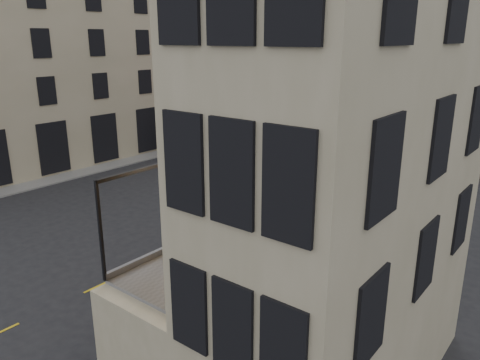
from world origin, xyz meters
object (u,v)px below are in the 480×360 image
Objects in this scene: cafe_table_near at (198,243)px; traffic_light_far at (250,121)px; street_lamp_b at (352,123)px; cafe_chair_c at (287,224)px; bus_near at (260,236)px; pedestrian_a at (232,132)px; pedestrian_c at (359,136)px; traffic_light_near at (273,178)px; cyclist at (293,180)px; cafe_chair_d at (314,213)px; bicycle at (309,178)px; cafe_table_mid at (250,214)px; car_c at (192,145)px; pedestrian_e at (212,144)px; cafe_table_far at (280,201)px; pedestrian_b at (343,134)px; cafe_chair_a at (215,270)px; car_a at (267,154)px; cafe_chair_b at (258,241)px; car_b at (320,155)px; street_lamp_a at (169,133)px.

traffic_light_far is at bearing 124.73° from cafe_table_near.
street_lamp_b is at bearing 108.33° from cafe_table_near.
bus_near is at bearing 136.99° from cafe_chair_c.
pedestrian_c is at bearing 23.47° from pedestrian_a.
cafe_table_near is (7.04, -14.35, 2.63)m from traffic_light_near.
cafe_chair_d is at bearing -146.29° from cyclist.
cyclist is at bearing 175.43° from bicycle.
street_lamp_b is at bearing 109.47° from cafe_table_mid.
bus_near is 14.76× the size of cafe_table_near.
cafe_table_near reaches higher than car_c.
pedestrian_e is (-0.22, -6.00, -1.54)m from traffic_light_far.
cafe_table_far reaches higher than cafe_table_near.
pedestrian_e is at bearing -169.27° from pedestrian_b.
cafe_chair_a is at bearing -62.74° from bus_near.
bus_near is at bearing 121.19° from cafe_table_mid.
car_a is 2.68× the size of cyclist.
cafe_chair_b is (1.30, -1.30, -0.22)m from cafe_table_mid.
car_c is 6.24× the size of cafe_chair_b.
pedestrian_e is 30.76m from cafe_chair_c.
bicycle is at bearing -34.69° from traffic_light_far.
bus_near reaches higher than car_b.
cafe_table_near reaches higher than pedestrian_e.
car_a is (6.08, -5.47, -1.64)m from traffic_light_far.
bicycle is 1.79× the size of cafe_chair_d.
cyclist is 19.45m from pedestrian_b.
cyclist is at bearing -4.71° from street_lamp_a.
pedestrian_e is (-12.75, 5.19, 0.02)m from cyclist.
car_b is 31.42m from cafe_chair_a.
cyclist is 17.36m from cafe_table_far.
pedestrian_b is at bearing 62.03° from street_lamp_a.
street_lamp_b is 15.15m from bicycle.
cyclist is at bearing 124.27° from cafe_chair_d.
pedestrian_a reaches higher than pedestrian_b.
bus_near is at bearing -33.57° from street_lamp_a.
cafe_chair_d reaches higher than pedestrian_b.
cafe_chair_b is at bearing 95.49° from cafe_chair_a.
car_c is 2.03m from pedestrian_e.
pedestrian_c is (-0.39, 9.17, 0.24)m from car_b.
cafe_chair_b is 3.20m from cafe_chair_d.
traffic_light_near is 22.56m from street_lamp_b.
pedestrian_c is 36.17m from cafe_table_mid.
car_b is (3.90, 3.00, -0.06)m from car_a.
pedestrian_a is 12.41m from pedestrian_b.
cafe_table_far is at bearing -159.96° from bicycle.
bus_near is 5.26× the size of pedestrian_c.
pedestrian_e is 2.46× the size of cafe_table_mid.
street_lamp_b is 35.45m from cafe_chair_c.
cyclist is (-1.47, 4.80, -1.56)m from traffic_light_near.
car_c is at bearing 134.60° from cafe_table_near.
bicycle is at bearing -33.04° from car_a.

